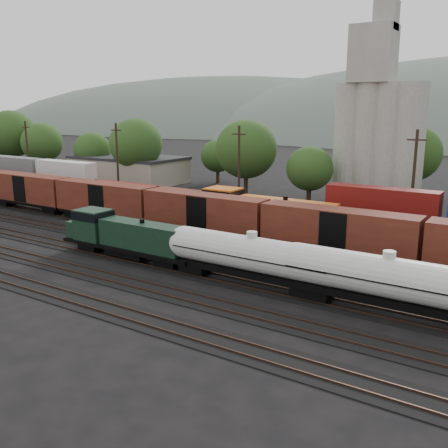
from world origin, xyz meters
The scene contains 12 objects.
ground centered at (0.00, 0.00, 0.00)m, with size 600.00×600.00×0.00m, color black.
tracks centered at (0.00, 0.00, 0.05)m, with size 180.00×33.20×0.20m.
green_locomotive centered at (-8.98, -5.00, 2.38)m, with size 15.69×2.77×4.15m.
tank_car_a centered at (5.61, -5.00, 2.59)m, with size 16.59×2.97×4.35m.
tank_car_b centered at (16.56, -5.00, 2.64)m, with size 16.94×3.03×4.44m.
orange_locomotive centered at (-2.03, 10.00, 2.75)m, with size 19.40×3.23×4.85m.
boxcar_string centered at (9.21, 5.00, 3.12)m, with size 169.00×2.90×4.20m.
container_wall centered at (-0.65, 15.00, 2.88)m, with size 165.60×2.60×5.80m.
grain_silo centered at (3.28, 36.00, 11.26)m, with size 13.40×5.00×29.00m.
industrial_sheds centered at (6.63, 35.25, 2.56)m, with size 119.38×17.26×5.10m.
tree_band centered at (-1.18, 34.46, 7.63)m, with size 162.29×22.55×14.28m.
utility_poles centered at (0.00, 22.00, 6.21)m, with size 122.20×0.36×12.00m.
Camera 1 is at (24.92, -39.03, 14.36)m, focal length 40.00 mm.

